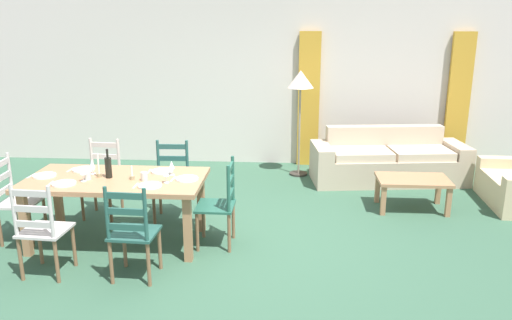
# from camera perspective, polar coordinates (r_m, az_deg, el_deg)

# --- Properties ---
(ground_plane) EXTENTS (9.60, 9.60, 0.02)m
(ground_plane) POSITION_cam_1_polar(r_m,az_deg,el_deg) (5.69, -2.16, -9.30)
(ground_plane) COLOR #345842
(wall_far) EXTENTS (9.60, 0.16, 2.70)m
(wall_far) POSITION_cam_1_polar(r_m,az_deg,el_deg) (8.51, 0.17, 8.67)
(wall_far) COLOR beige
(wall_far) RESTS_ON ground_plane
(curtain_panel_left) EXTENTS (0.35, 0.08, 2.20)m
(curtain_panel_left) POSITION_cam_1_polar(r_m,az_deg,el_deg) (8.39, 5.97, 6.76)
(curtain_panel_left) COLOR gold
(curtain_panel_left) RESTS_ON ground_plane
(curtain_panel_right) EXTENTS (0.35, 0.08, 2.20)m
(curtain_panel_right) POSITION_cam_1_polar(r_m,az_deg,el_deg) (8.80, 21.88, 6.14)
(curtain_panel_right) COLOR gold
(curtain_panel_right) RESTS_ON ground_plane
(dining_table) EXTENTS (1.90, 0.96, 0.75)m
(dining_table) POSITION_cam_1_polar(r_m,az_deg,el_deg) (5.63, -15.57, -2.80)
(dining_table) COLOR #AA7852
(dining_table) RESTS_ON ground_plane
(dining_chair_near_left) EXTENTS (0.44, 0.42, 0.96)m
(dining_chair_near_left) POSITION_cam_1_polar(r_m,az_deg,el_deg) (5.20, -23.05, -7.25)
(dining_chair_near_left) COLOR beige
(dining_chair_near_left) RESTS_ON ground_plane
(dining_chair_near_right) EXTENTS (0.44, 0.42, 0.96)m
(dining_chair_near_right) POSITION_cam_1_polar(r_m,az_deg,el_deg) (4.87, -13.81, -7.95)
(dining_chair_near_right) COLOR #255248
(dining_chair_near_right) RESTS_ON ground_plane
(dining_chair_far_left) EXTENTS (0.45, 0.43, 0.96)m
(dining_chair_far_left) POSITION_cam_1_polar(r_m,az_deg,el_deg) (6.55, -16.95, -2.02)
(dining_chair_far_left) COLOR beige
(dining_chair_far_left) RESTS_ON ground_plane
(dining_chair_far_right) EXTENTS (0.43, 0.41, 0.96)m
(dining_chair_far_right) POSITION_cam_1_polar(r_m,az_deg,el_deg) (6.26, -9.52, -2.33)
(dining_chair_far_right) COLOR #25524C
(dining_chair_far_right) RESTS_ON ground_plane
(dining_chair_head_west) EXTENTS (0.42, 0.44, 0.96)m
(dining_chair_head_west) POSITION_cam_1_polar(r_m,az_deg,el_deg) (6.15, -25.56, -4.06)
(dining_chair_head_west) COLOR beige
(dining_chair_head_west) RESTS_ON ground_plane
(dining_chair_head_east) EXTENTS (0.40, 0.42, 0.96)m
(dining_chair_head_east) POSITION_cam_1_polar(r_m,az_deg,el_deg) (5.45, -4.07, -4.94)
(dining_chair_head_east) COLOR #255948
(dining_chair_head_east) RESTS_ON ground_plane
(dinner_plate_near_left) EXTENTS (0.24, 0.24, 0.02)m
(dinner_plate_near_left) POSITION_cam_1_polar(r_m,az_deg,el_deg) (5.55, -20.88, -2.50)
(dinner_plate_near_left) COLOR white
(dinner_plate_near_left) RESTS_ON dining_table
(fork_near_left) EXTENTS (0.03, 0.17, 0.01)m
(fork_near_left) POSITION_cam_1_polar(r_m,az_deg,el_deg) (5.62, -22.26, -2.50)
(fork_near_left) COLOR silver
(fork_near_left) RESTS_ON dining_table
(dinner_plate_near_right) EXTENTS (0.24, 0.24, 0.02)m
(dinner_plate_near_right) POSITION_cam_1_polar(r_m,az_deg,el_deg) (5.24, -11.90, -2.84)
(dinner_plate_near_right) COLOR white
(dinner_plate_near_right) RESTS_ON dining_table
(fork_near_right) EXTENTS (0.02, 0.17, 0.01)m
(fork_near_right) POSITION_cam_1_polar(r_m,az_deg,el_deg) (5.28, -13.46, -2.85)
(fork_near_right) COLOR silver
(fork_near_right) RESTS_ON dining_table
(dinner_plate_far_left) EXTENTS (0.24, 0.24, 0.02)m
(dinner_plate_far_left) POSITION_cam_1_polar(r_m,az_deg,el_deg) (5.99, -18.92, -1.02)
(dinner_plate_far_left) COLOR white
(dinner_plate_far_left) RESTS_ON dining_table
(fork_far_left) EXTENTS (0.03, 0.17, 0.01)m
(fork_far_left) POSITION_cam_1_polar(r_m,az_deg,el_deg) (6.05, -20.22, -1.04)
(fork_far_left) COLOR silver
(fork_far_left) RESTS_ON dining_table
(dinner_plate_far_right) EXTENTS (0.24, 0.24, 0.02)m
(dinner_plate_far_right) POSITION_cam_1_polar(r_m,az_deg,el_deg) (5.70, -10.55, -1.25)
(dinner_plate_far_right) COLOR white
(dinner_plate_far_right) RESTS_ON dining_table
(fork_far_right) EXTENTS (0.03, 0.17, 0.01)m
(fork_far_right) POSITION_cam_1_polar(r_m,az_deg,el_deg) (5.74, -12.00, -1.27)
(fork_far_right) COLOR silver
(fork_far_right) RESTS_ON dining_table
(dinner_plate_head_west) EXTENTS (0.24, 0.24, 0.02)m
(dinner_plate_head_west) POSITION_cam_1_polar(r_m,az_deg,el_deg) (5.91, -22.79, -1.63)
(dinner_plate_head_west) COLOR white
(dinner_plate_head_west) RESTS_ON dining_table
(fork_head_west) EXTENTS (0.03, 0.17, 0.01)m
(fork_head_west) POSITION_cam_1_polar(r_m,az_deg,el_deg) (5.98, -24.07, -1.64)
(fork_head_west) COLOR silver
(fork_head_west) RESTS_ON dining_table
(dinner_plate_head_east) EXTENTS (0.24, 0.24, 0.02)m
(dinner_plate_head_east) POSITION_cam_1_polar(r_m,az_deg,el_deg) (5.39, -7.80, -2.11)
(dinner_plate_head_east) COLOR white
(dinner_plate_head_east) RESTS_ON dining_table
(fork_head_east) EXTENTS (0.03, 0.17, 0.01)m
(fork_head_east) POSITION_cam_1_polar(r_m,az_deg,el_deg) (5.42, -9.35, -2.13)
(fork_head_east) COLOR silver
(fork_head_east) RESTS_ON dining_table
(wine_bottle) EXTENTS (0.07, 0.07, 0.32)m
(wine_bottle) POSITION_cam_1_polar(r_m,az_deg,el_deg) (5.60, -16.35, -0.77)
(wine_bottle) COLOR black
(wine_bottle) RESTS_ON dining_table
(wine_glass_near_left) EXTENTS (0.06, 0.06, 0.16)m
(wine_glass_near_left) POSITION_cam_1_polar(r_m,az_deg,el_deg) (5.55, -19.01, -1.20)
(wine_glass_near_left) COLOR white
(wine_glass_near_left) RESTS_ON dining_table
(wine_glass_near_right) EXTENTS (0.06, 0.06, 0.16)m
(wine_glass_near_right) POSITION_cam_1_polar(r_m,az_deg,el_deg) (5.29, -10.14, -1.41)
(wine_glass_near_right) COLOR white
(wine_glass_near_right) RESTS_ON dining_table
(wine_glass_far_left) EXTENTS (0.06, 0.06, 0.16)m
(wine_glass_far_left) POSITION_cam_1_polar(r_m,az_deg,el_deg) (5.78, -18.05, -0.47)
(wine_glass_far_left) COLOR white
(wine_glass_far_left) RESTS_ON dining_table
(wine_glass_far_right) EXTENTS (0.06, 0.06, 0.16)m
(wine_glass_far_right) POSITION_cam_1_polar(r_m,az_deg,el_deg) (5.54, -9.52, -0.60)
(wine_glass_far_right) COLOR white
(wine_glass_far_right) RESTS_ON dining_table
(coffee_cup_primary) EXTENTS (0.07, 0.07, 0.09)m
(coffee_cup_primary) POSITION_cam_1_polar(r_m,az_deg,el_deg) (5.43, -12.53, -1.81)
(coffee_cup_primary) COLOR silver
(coffee_cup_primary) RESTS_ON dining_table
(coffee_cup_secondary) EXTENTS (0.07, 0.07, 0.09)m
(coffee_cup_secondary) POSITION_cam_1_polar(r_m,az_deg,el_deg) (5.61, -18.49, -1.68)
(coffee_cup_secondary) COLOR silver
(coffee_cup_secondary) RESTS_ON dining_table
(candle_tall) EXTENTS (0.05, 0.05, 0.26)m
(candle_tall) POSITION_cam_1_polar(r_m,az_deg,el_deg) (5.66, -17.34, -1.12)
(candle_tall) COLOR #998C66
(candle_tall) RESTS_ON dining_table
(candle_short) EXTENTS (0.05, 0.05, 0.15)m
(candle_short) POSITION_cam_1_polar(r_m,az_deg,el_deg) (5.49, -13.84, -1.76)
(candle_short) COLOR #998C66
(candle_short) RESTS_ON dining_table
(couch) EXTENTS (2.36, 1.07, 0.80)m
(couch) POSITION_cam_1_polar(r_m,az_deg,el_deg) (7.92, 14.62, -0.19)
(couch) COLOR #BDA88E
(couch) RESTS_ON ground_plane
(coffee_table) EXTENTS (0.90, 0.56, 0.42)m
(coffee_table) POSITION_cam_1_polar(r_m,az_deg,el_deg) (6.79, 17.30, -2.51)
(coffee_table) COLOR #AA7852
(coffee_table) RESTS_ON ground_plane
(standing_lamp) EXTENTS (0.40, 0.40, 1.64)m
(standing_lamp) POSITION_cam_1_polar(r_m,az_deg,el_deg) (7.74, 5.04, 8.36)
(standing_lamp) COLOR #332D28
(standing_lamp) RESTS_ON ground_plane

